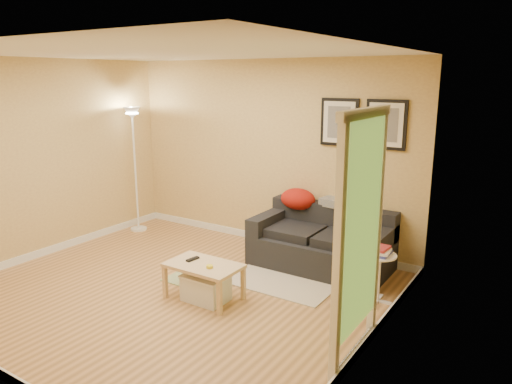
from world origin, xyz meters
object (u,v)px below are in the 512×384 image
at_px(sofa, 321,239).
at_px(floor_lamp, 135,173).
at_px(side_table, 378,278).
at_px(book_stack, 380,251).
at_px(coffee_table, 204,281).
at_px(storage_bin, 206,288).

height_order(sofa, floor_lamp, floor_lamp).
bearing_deg(sofa, side_table, -30.24).
bearing_deg(floor_lamp, book_stack, -5.50).
distance_m(sofa, side_table, 1.09).
xyz_separation_m(side_table, floor_lamp, (-4.02, 0.39, 0.64)).
bearing_deg(sofa, book_stack, -30.04).
bearing_deg(side_table, floor_lamp, 174.45).
bearing_deg(sofa, coffee_table, -114.15).
relative_size(book_stack, floor_lamp, 0.13).
height_order(sofa, side_table, sofa).
bearing_deg(storage_bin, floor_lamp, 150.82).
height_order(storage_bin, side_table, side_table).
bearing_deg(book_stack, floor_lamp, -169.53).
height_order(storage_bin, book_stack, book_stack).
relative_size(sofa, coffee_table, 2.12).
relative_size(storage_bin, side_table, 0.89).
bearing_deg(floor_lamp, storage_bin, -29.18).
xyz_separation_m(sofa, book_stack, (0.94, -0.54, 0.20)).
bearing_deg(floor_lamp, coffee_table, -29.21).
bearing_deg(side_table, storage_bin, -148.04).
distance_m(coffee_table, side_table, 1.87).
relative_size(side_table, book_stack, 2.10).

